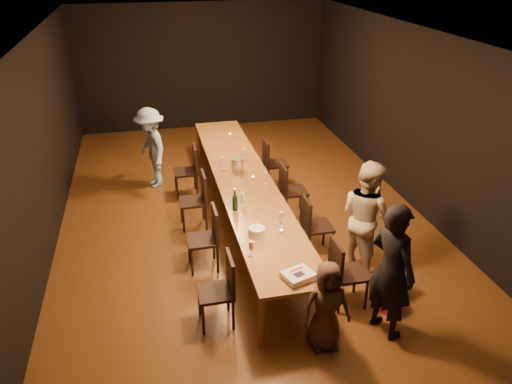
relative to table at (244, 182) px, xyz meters
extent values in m
plane|color=#452511|center=(0.00, 0.00, -0.70)|extent=(10.00, 10.00, 0.00)
cube|color=black|center=(0.00, 5.00, 0.80)|extent=(6.00, 0.04, 3.00)
cube|color=black|center=(0.00, -5.00, 0.80)|extent=(6.00, 0.04, 3.00)
cube|color=black|center=(-3.00, 0.00, 0.80)|extent=(0.04, 10.00, 3.00)
cube|color=black|center=(3.00, 0.00, 0.80)|extent=(0.04, 10.00, 3.00)
cube|color=silver|center=(0.00, 0.00, 2.30)|extent=(6.00, 10.00, 0.04)
cube|color=brown|center=(0.00, 0.00, 0.02)|extent=(0.90, 6.00, 0.05)
cylinder|color=brown|center=(-0.40, -2.90, -0.35)|extent=(0.08, 0.08, 0.70)
cylinder|color=brown|center=(0.40, -2.90, -0.35)|extent=(0.08, 0.08, 0.70)
cylinder|color=brown|center=(-0.40, 2.90, -0.35)|extent=(0.08, 0.08, 0.70)
cylinder|color=brown|center=(0.40, 2.90, -0.35)|extent=(0.08, 0.08, 0.70)
imported|color=black|center=(1.10, -2.97, 0.15)|extent=(0.61, 0.73, 1.70)
imported|color=beige|center=(1.37, -1.69, 0.12)|extent=(0.85, 0.96, 1.64)
imported|color=#86ABCF|center=(-1.42, 1.73, 0.06)|extent=(0.82, 1.11, 1.53)
imported|color=#462E27|center=(0.30, -3.05, -0.14)|extent=(0.54, 0.36, 1.11)
cube|color=red|center=(1.34, -2.69, -0.56)|extent=(0.27, 0.21, 0.28)
cube|color=#2847AF|center=(1.55, -2.39, -0.53)|extent=(0.32, 0.26, 0.34)
cube|color=white|center=(0.06, -2.74, 0.09)|extent=(0.41, 0.37, 0.08)
cube|color=black|center=(0.06, -2.77, 0.13)|extent=(0.14, 0.12, 0.00)
cube|color=red|center=(0.06, -2.68, 0.13)|extent=(0.17, 0.08, 0.00)
cylinder|color=white|center=(-0.19, -1.74, 0.11)|extent=(0.28, 0.28, 0.12)
cylinder|color=silver|center=(-0.03, 0.39, 0.16)|extent=(0.25, 0.25, 0.22)
cylinder|color=#B2B7B2|center=(0.15, -1.71, 0.06)|extent=(0.05, 0.05, 0.03)
cylinder|color=#B2B7B2|center=(0.15, 0.02, 0.06)|extent=(0.05, 0.05, 0.03)
cylinder|color=#B2B7B2|center=(0.15, 2.13, 0.06)|extent=(0.05, 0.05, 0.03)
camera|label=1|loc=(-1.44, -7.18, 3.47)|focal=35.00mm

